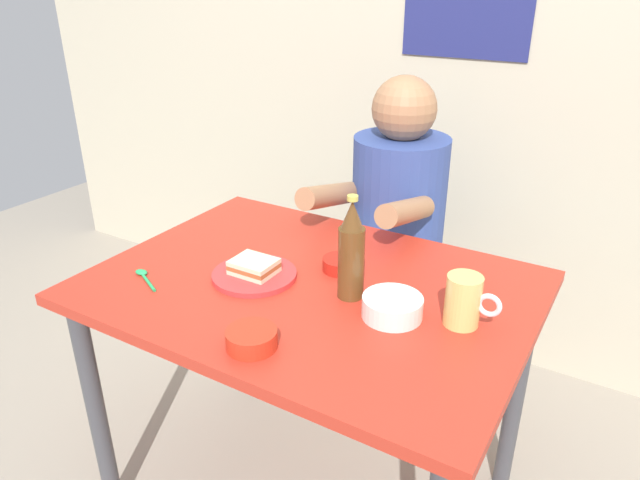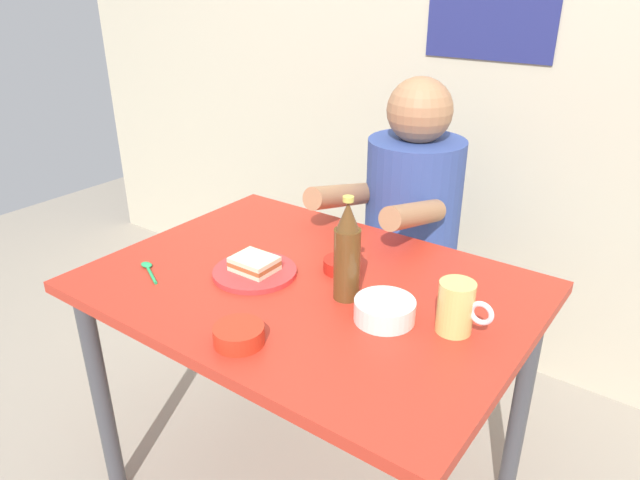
{
  "view_description": "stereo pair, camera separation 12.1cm",
  "coord_description": "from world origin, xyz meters",
  "px_view_note": "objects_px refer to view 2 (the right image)",
  "views": [
    {
      "loc": [
        0.69,
        -1.1,
        1.46
      ],
      "look_at": [
        0.0,
        0.05,
        0.84
      ],
      "focal_mm": 32.62,
      "sensor_mm": 36.0,
      "label": 1
    },
    {
      "loc": [
        0.79,
        -1.04,
        1.46
      ],
      "look_at": [
        0.0,
        0.05,
        0.84
      ],
      "focal_mm": 32.62,
      "sensor_mm": 36.0,
      "label": 2
    }
  ],
  "objects_px": {
    "beer_bottle": "(347,254)",
    "sambal_bowl_red": "(341,264)",
    "stool": "(406,305)",
    "plate_orange": "(255,272)",
    "sandwich": "(254,264)",
    "beer_mug": "(457,307)",
    "dining_table": "(309,313)",
    "person_seated": "(412,200)"
  },
  "relations": [
    {
      "from": "person_seated",
      "to": "beer_mug",
      "type": "bearing_deg",
      "value": -54.84
    },
    {
      "from": "stool",
      "to": "beer_bottle",
      "type": "relative_size",
      "value": 1.72
    },
    {
      "from": "plate_orange",
      "to": "sandwich",
      "type": "distance_m",
      "value": 0.02
    },
    {
      "from": "dining_table",
      "to": "stool",
      "type": "xyz_separation_m",
      "value": [
        -0.03,
        0.63,
        -0.3
      ]
    },
    {
      "from": "stool",
      "to": "beer_mug",
      "type": "relative_size",
      "value": 3.57
    },
    {
      "from": "plate_orange",
      "to": "sandwich",
      "type": "relative_size",
      "value": 2.0
    },
    {
      "from": "beer_mug",
      "to": "stool",
      "type": "bearing_deg",
      "value": 124.67
    },
    {
      "from": "plate_orange",
      "to": "sandwich",
      "type": "bearing_deg",
      "value": 0.0
    },
    {
      "from": "beer_bottle",
      "to": "sambal_bowl_red",
      "type": "distance_m",
      "value": 0.17
    },
    {
      "from": "dining_table",
      "to": "beer_bottle",
      "type": "xyz_separation_m",
      "value": [
        0.12,
        -0.01,
        0.21
      ]
    },
    {
      "from": "beer_bottle",
      "to": "beer_mug",
      "type": "bearing_deg",
      "value": 3.86
    },
    {
      "from": "person_seated",
      "to": "plate_orange",
      "type": "relative_size",
      "value": 3.27
    },
    {
      "from": "sandwich",
      "to": "sambal_bowl_red",
      "type": "relative_size",
      "value": 1.15
    },
    {
      "from": "plate_orange",
      "to": "person_seated",
      "type": "bearing_deg",
      "value": 80.99
    },
    {
      "from": "stool",
      "to": "beer_mug",
      "type": "bearing_deg",
      "value": -55.33
    },
    {
      "from": "stool",
      "to": "beer_mug",
      "type": "xyz_separation_m",
      "value": [
        0.43,
        -0.62,
        0.45
      ]
    },
    {
      "from": "sandwich",
      "to": "sambal_bowl_red",
      "type": "bearing_deg",
      "value": 41.24
    },
    {
      "from": "sandwich",
      "to": "plate_orange",
      "type": "bearing_deg",
      "value": 0.0
    },
    {
      "from": "dining_table",
      "to": "sambal_bowl_red",
      "type": "distance_m",
      "value": 0.15
    },
    {
      "from": "person_seated",
      "to": "sandwich",
      "type": "xyz_separation_m",
      "value": [
        -0.11,
        -0.67,
        0.01
      ]
    },
    {
      "from": "sandwich",
      "to": "beer_bottle",
      "type": "bearing_deg",
      "value": 9.63
    },
    {
      "from": "plate_orange",
      "to": "beer_bottle",
      "type": "relative_size",
      "value": 0.84
    },
    {
      "from": "person_seated",
      "to": "beer_bottle",
      "type": "xyz_separation_m",
      "value": [
        0.15,
        -0.62,
        0.09
      ]
    },
    {
      "from": "beer_bottle",
      "to": "person_seated",
      "type": "bearing_deg",
      "value": 103.72
    },
    {
      "from": "person_seated",
      "to": "plate_orange",
      "type": "height_order",
      "value": "person_seated"
    },
    {
      "from": "beer_mug",
      "to": "plate_orange",
      "type": "bearing_deg",
      "value": -173.32
    },
    {
      "from": "stool",
      "to": "sambal_bowl_red",
      "type": "xyz_separation_m",
      "value": [
        0.07,
        -0.53,
        0.41
      ]
    },
    {
      "from": "dining_table",
      "to": "beer_mug",
      "type": "distance_m",
      "value": 0.42
    },
    {
      "from": "dining_table",
      "to": "beer_bottle",
      "type": "distance_m",
      "value": 0.24
    },
    {
      "from": "plate_orange",
      "to": "sambal_bowl_red",
      "type": "bearing_deg",
      "value": 41.24
    },
    {
      "from": "stool",
      "to": "beer_bottle",
      "type": "bearing_deg",
      "value": -76.51
    },
    {
      "from": "person_seated",
      "to": "sandwich",
      "type": "height_order",
      "value": "person_seated"
    },
    {
      "from": "dining_table",
      "to": "beer_mug",
      "type": "xyz_separation_m",
      "value": [
        0.39,
        0.01,
        0.15
      ]
    },
    {
      "from": "plate_orange",
      "to": "beer_mug",
      "type": "bearing_deg",
      "value": 6.68
    },
    {
      "from": "stool",
      "to": "plate_orange",
      "type": "distance_m",
      "value": 0.8
    },
    {
      "from": "sandwich",
      "to": "beer_bottle",
      "type": "height_order",
      "value": "beer_bottle"
    },
    {
      "from": "beer_mug",
      "to": "beer_bottle",
      "type": "relative_size",
      "value": 0.48
    },
    {
      "from": "plate_orange",
      "to": "sambal_bowl_red",
      "type": "xyz_separation_m",
      "value": [
        0.17,
        0.15,
        0.01
      ]
    },
    {
      "from": "dining_table",
      "to": "sandwich",
      "type": "bearing_deg",
      "value": -160.21
    },
    {
      "from": "person_seated",
      "to": "sandwich",
      "type": "distance_m",
      "value": 0.68
    },
    {
      "from": "beer_bottle",
      "to": "dining_table",
      "type": "bearing_deg",
      "value": 177.12
    },
    {
      "from": "stool",
      "to": "sandwich",
      "type": "relative_size",
      "value": 4.09
    }
  ]
}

